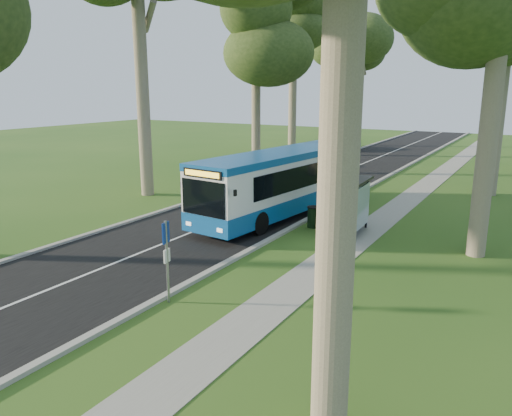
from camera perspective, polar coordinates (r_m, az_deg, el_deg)
The scene contains 15 objects.
ground at distance 17.48m, azimuth -4.24°, elevation -6.90°, with size 120.00×120.00×0.00m, color #2D561B.
road at distance 27.42m, azimuth 1.52°, elevation 0.77°, with size 7.00×100.00×0.02m, color black.
kerb_east at distance 25.96m, azimuth 8.31°, elevation 0.01°, with size 0.25×100.00×0.12m, color #9E9B93.
kerb_west at distance 29.21m, azimuth -4.51°, elevation 1.64°, with size 0.25×100.00×0.12m, color #9E9B93.
centre_line at distance 27.42m, azimuth 1.52°, elevation 0.80°, with size 0.12×100.00×0.01m, color white.
footpath at distance 25.05m, azimuth 14.67°, elevation -0.92°, with size 1.50×100.00×0.02m, color gray.
bus at distance 24.38m, azimuth 3.28°, elevation 3.01°, with size 3.70×12.04×3.14m.
bus_stop_sign at distance 14.52m, azimuth -10.18°, elevation -4.98°, with size 0.11×0.35×2.46m.
bus_shelter at distance 21.10m, azimuth 10.42°, elevation 1.18°, with size 1.63×2.81×2.35m.
litter_bin at distance 22.41m, azimuth 6.54°, elevation -1.01°, with size 0.54×0.54×0.95m.
car_white at distance 39.48m, azimuth 4.05°, elevation 5.89°, with size 1.90×4.71×1.61m, color silver.
car_silver at distance 51.26m, azimuth 10.40°, elevation 7.48°, with size 1.68×4.81×1.59m, color #A8AAB0.
tree_west_c at distance 36.60m, azimuth 0.00°, elevation 19.65°, with size 5.20×5.20×13.40m.
tree_west_d at distance 46.63m, azimuth 4.38°, elevation 21.75°, with size 5.20×5.20×17.18m.
tree_west_e at distance 54.63m, azimuth 11.66°, elevation 18.03°, with size 5.20×5.20×14.21m.
Camera 1 is at (9.32, -13.45, 6.13)m, focal length 35.00 mm.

